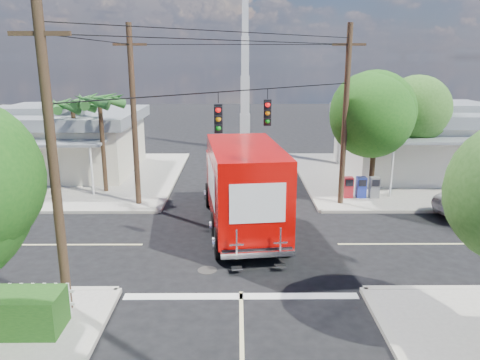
{
  "coord_description": "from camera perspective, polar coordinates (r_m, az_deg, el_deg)",
  "views": [
    {
      "loc": [
        -0.11,
        -17.81,
        7.4
      ],
      "look_at": [
        0.0,
        2.0,
        2.2
      ],
      "focal_mm": 35.0,
      "sensor_mm": 36.0,
      "label": 1
    }
  ],
  "objects": [
    {
      "name": "ground",
      "position": [
        19.29,
        0.03,
        -7.85
      ],
      "size": [
        120.0,
        120.0,
        0.0
      ],
      "primitive_type": "plane",
      "color": "black",
      "rests_on": "ground"
    },
    {
      "name": "sidewalk_ne",
      "position": [
        31.59,
        20.05,
        0.38
      ],
      "size": [
        14.12,
        14.12,
        0.14
      ],
      "color": "gray",
      "rests_on": "ground"
    },
    {
      "name": "sidewalk_nw",
      "position": [
        31.51,
        -20.29,
        0.33
      ],
      "size": [
        14.12,
        14.12,
        0.14
      ],
      "color": "gray",
      "rests_on": "ground"
    },
    {
      "name": "road_markings",
      "position": [
        17.94,
        0.06,
        -9.64
      ],
      "size": [
        32.0,
        32.0,
        0.01
      ],
      "color": "beige",
      "rests_on": "ground"
    },
    {
      "name": "building_ne",
      "position": [
        32.73,
        22.42,
        4.67
      ],
      "size": [
        11.8,
        10.2,
        4.5
      ],
      "color": "silver",
      "rests_on": "sidewalk_ne"
    },
    {
      "name": "building_nw",
      "position": [
        32.94,
        -21.55,
        4.63
      ],
      "size": [
        10.8,
        10.2,
        4.3
      ],
      "color": "beige",
      "rests_on": "sidewalk_nw"
    },
    {
      "name": "radio_tower",
      "position": [
        37.86,
        0.62,
        12.04
      ],
      "size": [
        0.8,
        0.8,
        17.0
      ],
      "color": "silver",
      "rests_on": "ground"
    },
    {
      "name": "tree_ne_front",
      "position": [
        25.77,
        16.36,
        8.25
      ],
      "size": [
        4.21,
        4.14,
        6.66
      ],
      "color": "#422D1C",
      "rests_on": "sidewalk_ne"
    },
    {
      "name": "tree_ne_back",
      "position": [
        28.73,
        20.06,
        7.4
      ],
      "size": [
        3.77,
        3.66,
        5.82
      ],
      "color": "#422D1C",
      "rests_on": "sidewalk_ne"
    },
    {
      "name": "palm_nw_front",
      "position": [
        26.47,
        -16.74,
        8.99
      ],
      "size": [
        3.01,
        3.08,
        5.59
      ],
      "color": "#422D1C",
      "rests_on": "sidewalk_nw"
    },
    {
      "name": "palm_nw_back",
      "position": [
        28.54,
        -19.74,
        8.37
      ],
      "size": [
        3.01,
        3.08,
        5.19
      ],
      "color": "#422D1C",
      "rests_on": "sidewalk_nw"
    },
    {
      "name": "utility_poles",
      "position": [
        19.66,
        -4.64,
        6.69
      ],
      "size": [
        12.0,
        10.68,
        9.0
      ],
      "color": "#473321",
      "rests_on": "ground"
    },
    {
      "name": "vending_boxes",
      "position": [
        25.79,
        14.54,
        -0.85
      ],
      "size": [
        1.9,
        0.5,
        1.1
      ],
      "color": "maroon",
      "rests_on": "sidewalk_ne"
    },
    {
      "name": "delivery_truck",
      "position": [
        20.4,
        0.33,
        -0.7
      ],
      "size": [
        3.8,
        9.25,
        3.9
      ],
      "color": "black",
      "rests_on": "ground"
    }
  ]
}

